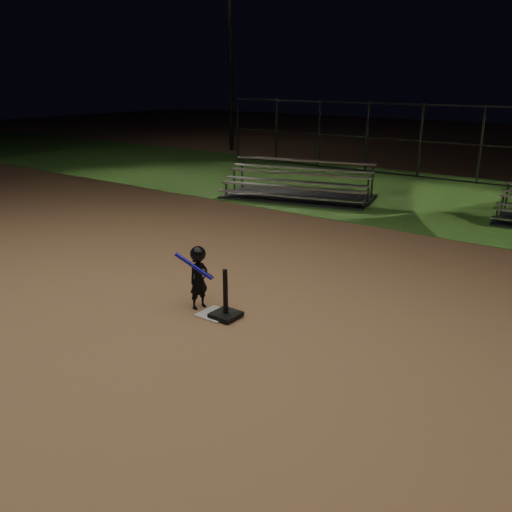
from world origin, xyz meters
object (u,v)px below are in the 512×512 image
(home_plate, at_px, (215,314))
(light_pole_left, at_px, (229,40))
(child_batter, at_px, (199,276))
(bleacher_left, at_px, (297,191))
(batting_tee, at_px, (226,308))

(home_plate, distance_m, light_pole_left, 19.79)
(child_batter, relative_size, bleacher_left, 0.21)
(batting_tee, height_order, light_pole_left, light_pole_left)
(batting_tee, bearing_deg, child_batter, 174.76)
(home_plate, height_order, batting_tee, batting_tee)
(light_pole_left, bearing_deg, home_plate, -51.23)
(batting_tee, relative_size, light_pole_left, 0.09)
(bleacher_left, bearing_deg, batting_tee, -78.79)
(child_batter, bearing_deg, light_pole_left, 49.61)
(batting_tee, height_order, child_batter, child_batter)
(home_plate, distance_m, bleacher_left, 8.37)
(batting_tee, distance_m, light_pole_left, 19.87)
(home_plate, height_order, bleacher_left, bleacher_left)
(batting_tee, height_order, bleacher_left, bleacher_left)
(home_plate, relative_size, bleacher_left, 0.10)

